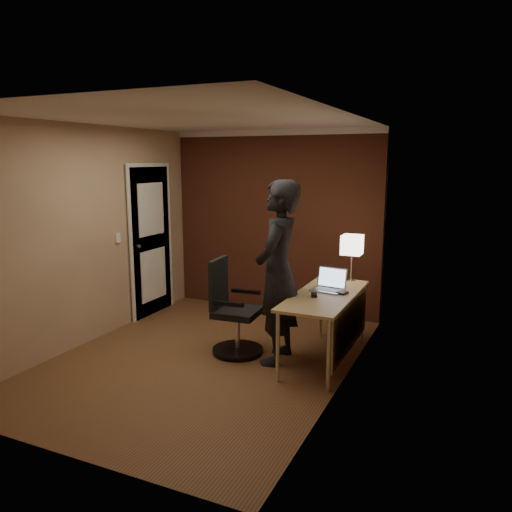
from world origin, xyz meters
The scene contains 8 objects.
room centered at (-0.27, 1.54, 1.37)m, with size 4.00×4.00×4.00m.
desk centered at (1.25, 0.46, 0.60)m, with size 0.60×1.50×0.73m.
desk_lamp centered at (1.29, 1.12, 1.15)m, with size 0.22×0.22×0.54m.
laptop centered at (1.18, 0.64, 0.79)m, with size 0.36×0.30×0.23m.
mouse centered at (1.11, 0.31, 0.75)m, with size 0.06×0.10×0.03m, color black.
wallet centered at (1.34, 0.54, 0.74)m, with size 0.09×0.11×0.02m, color black.
office_chair centered at (0.19, 0.25, 0.45)m, with size 0.56×0.59×1.03m.
person centered at (0.73, 0.26, 0.96)m, with size 0.70×0.46×1.91m, color black.
Camera 1 is at (2.59, -4.41, 2.11)m, focal length 35.00 mm.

